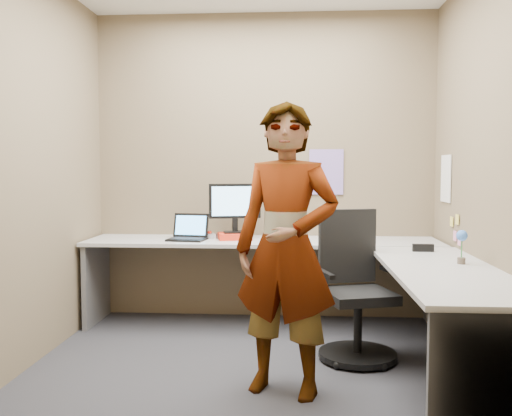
# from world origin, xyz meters

# --- Properties ---
(ground) EXTENTS (3.00, 3.00, 0.00)m
(ground) POSITION_xyz_m (0.00, 0.00, 0.00)
(ground) COLOR #25252A
(ground) RESTS_ON ground
(wall_back) EXTENTS (3.00, 0.00, 3.00)m
(wall_back) POSITION_xyz_m (0.00, 1.30, 1.35)
(wall_back) COLOR brown
(wall_back) RESTS_ON ground
(wall_right) EXTENTS (0.00, 2.70, 2.70)m
(wall_right) POSITION_xyz_m (1.50, 0.00, 1.35)
(wall_right) COLOR brown
(wall_right) RESTS_ON ground
(wall_left) EXTENTS (0.00, 2.70, 2.70)m
(wall_left) POSITION_xyz_m (-1.50, 0.00, 1.35)
(wall_left) COLOR brown
(wall_left) RESTS_ON ground
(desk) EXTENTS (2.98, 2.58, 0.73)m
(desk) POSITION_xyz_m (0.44, 0.39, 0.59)
(desk) COLOR #A2A2A2
(desk) RESTS_ON ground
(paper_ream) EXTENTS (0.31, 0.26, 0.06)m
(paper_ream) POSITION_xyz_m (-0.23, 0.99, 0.76)
(paper_ream) COLOR red
(paper_ream) RESTS_ON desk
(monitor) EXTENTS (0.44, 0.17, 0.42)m
(monitor) POSITION_xyz_m (-0.23, 1.00, 1.03)
(monitor) COLOR black
(monitor) RESTS_ON paper_ream
(laptop) EXTENTS (0.34, 0.29, 0.22)m
(laptop) POSITION_xyz_m (-0.62, 0.93, 0.79)
(laptop) COLOR black
(laptop) RESTS_ON desk
(trackball_mouse) EXTENTS (0.12, 0.08, 0.07)m
(trackball_mouse) POSITION_xyz_m (-0.45, 1.03, 0.76)
(trackball_mouse) COLOR #B7B7BC
(trackball_mouse) RESTS_ON desk
(origami) EXTENTS (0.10, 0.10, 0.06)m
(origami) POSITION_xyz_m (0.29, 0.75, 0.76)
(origami) COLOR white
(origami) RESTS_ON desk
(stapler) EXTENTS (0.15, 0.04, 0.05)m
(stapler) POSITION_xyz_m (1.20, 0.38, 0.76)
(stapler) COLOR black
(stapler) RESTS_ON desk
(flower) EXTENTS (0.07, 0.07, 0.22)m
(flower) POSITION_xyz_m (1.33, -0.15, 0.87)
(flower) COLOR brown
(flower) RESTS_ON desk
(calendar_purple) EXTENTS (0.30, 0.01, 0.40)m
(calendar_purple) POSITION_xyz_m (0.55, 1.29, 1.30)
(calendar_purple) COLOR #846BB7
(calendar_purple) RESTS_ON wall_back
(calendar_white) EXTENTS (0.01, 0.28, 0.38)m
(calendar_white) POSITION_xyz_m (1.49, 0.90, 1.25)
(calendar_white) COLOR white
(calendar_white) RESTS_ON wall_right
(sticky_note_a) EXTENTS (0.01, 0.07, 0.07)m
(sticky_note_a) POSITION_xyz_m (1.49, 0.55, 0.95)
(sticky_note_a) COLOR #F2E059
(sticky_note_a) RESTS_ON wall_right
(sticky_note_b) EXTENTS (0.01, 0.07, 0.07)m
(sticky_note_b) POSITION_xyz_m (1.49, 0.60, 0.82)
(sticky_note_b) COLOR pink
(sticky_note_b) RESTS_ON wall_right
(sticky_note_c) EXTENTS (0.01, 0.07, 0.07)m
(sticky_note_c) POSITION_xyz_m (1.49, 0.48, 0.80)
(sticky_note_c) COLOR pink
(sticky_note_c) RESTS_ON wall_right
(sticky_note_d) EXTENTS (0.01, 0.07, 0.07)m
(sticky_note_d) POSITION_xyz_m (1.49, 0.70, 0.92)
(sticky_note_d) COLOR #F2E059
(sticky_note_d) RESTS_ON wall_right
(office_chair) EXTENTS (0.58, 0.56, 1.02)m
(office_chair) POSITION_xyz_m (0.70, 0.19, 0.42)
(office_chair) COLOR black
(office_chair) RESTS_ON ground
(person) EXTENTS (0.72, 0.59, 1.72)m
(person) POSITION_xyz_m (0.23, -0.47, 0.86)
(person) COLOR #999399
(person) RESTS_ON ground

